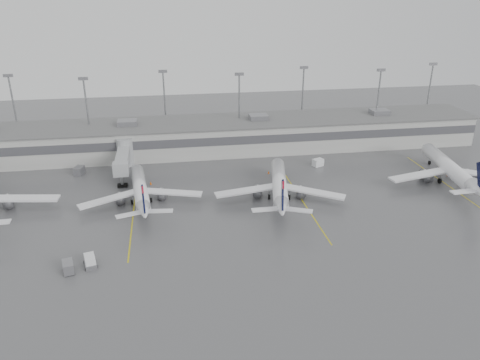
{
  "coord_description": "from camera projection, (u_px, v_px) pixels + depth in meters",
  "views": [
    {
      "loc": [
        -9.74,
        -63.57,
        42.27
      ],
      "look_at": [
        4.4,
        24.0,
        5.0
      ],
      "focal_mm": 35.0,
      "sensor_mm": 36.0,
      "label": 1
    }
  ],
  "objects": [
    {
      "name": "ground",
      "position": [
        237.0,
        267.0,
        75.67
      ],
      "size": [
        260.0,
        260.0,
        0.0
      ],
      "primitive_type": "plane",
      "color": "#4B4B4E",
      "rests_on": "ground"
    },
    {
      "name": "jet_far_right",
      "position": [
        451.0,
        169.0,
        106.62
      ],
      "size": [
        29.54,
        33.34,
        10.83
      ],
      "rotation": [
        0.0,
        0.0,
        -0.15
      ],
      "color": "white",
      "rests_on": "ground"
    },
    {
      "name": "gse_uld_b",
      "position": [
        139.0,
        179.0,
        107.26
      ],
      "size": [
        2.45,
        1.67,
        1.71
      ],
      "primitive_type": "cube",
      "rotation": [
        0.0,
        0.0,
        0.02
      ],
      "color": "white",
      "rests_on": "ground"
    },
    {
      "name": "terminal",
      "position": [
        204.0,
        136.0,
        126.82
      ],
      "size": [
        152.0,
        17.0,
        9.45
      ],
      "color": "#A9A9A4",
      "rests_on": "ground"
    },
    {
      "name": "gse_uld_c",
      "position": [
        318.0,
        163.0,
        117.24
      ],
      "size": [
        3.03,
        2.57,
        1.82
      ],
      "primitive_type": "cube",
      "rotation": [
        0.0,
        0.0,
        0.4
      ],
      "color": "white",
      "rests_on": "ground"
    },
    {
      "name": "cone_c",
      "position": [
        269.0,
        172.0,
        112.74
      ],
      "size": [
        0.42,
        0.42,
        0.66
      ],
      "primitive_type": "cone",
      "color": "#EE5B05",
      "rests_on": "ground"
    },
    {
      "name": "cone_d",
      "position": [
        447.0,
        175.0,
        111.31
      ],
      "size": [
        0.45,
        0.45,
        0.72
      ],
      "primitive_type": "cone",
      "color": "#EE5B05",
      "rests_on": "ground"
    },
    {
      "name": "baggage_cart",
      "position": [
        68.0,
        267.0,
        73.97
      ],
      "size": [
        2.23,
        3.09,
        1.79
      ],
      "rotation": [
        0.0,
        0.0,
        0.25
      ],
      "color": "slate",
      "rests_on": "ground"
    },
    {
      "name": "gse_loader",
      "position": [
        79.0,
        171.0,
        112.11
      ],
      "size": [
        2.56,
        3.35,
        1.86
      ],
      "primitive_type": "cube",
      "rotation": [
        0.0,
        0.0,
        -0.26
      ],
      "color": "slate",
      "rests_on": "ground"
    },
    {
      "name": "stand_markings",
      "position": [
        219.0,
        203.0,
        97.51
      ],
      "size": [
        105.25,
        40.0,
        0.01
      ],
      "color": "#CABA0B",
      "rests_on": "ground"
    },
    {
      "name": "light_masts",
      "position": [
        201.0,
        103.0,
        129.03
      ],
      "size": [
        142.4,
        8.0,
        20.6
      ],
      "color": "gray",
      "rests_on": "ground"
    },
    {
      "name": "jet_bridge_right",
      "position": [
        124.0,
        156.0,
        112.77
      ],
      "size": [
        4.0,
        17.2,
        7.0
      ],
      "color": "gray",
      "rests_on": "ground"
    },
    {
      "name": "cone_b",
      "position": [
        151.0,
        183.0,
        106.55
      ],
      "size": [
        0.47,
        0.47,
        0.74
      ],
      "primitive_type": "cone",
      "color": "#EE5B05",
      "rests_on": "ground"
    },
    {
      "name": "jet_mid_left",
      "position": [
        140.0,
        190.0,
        96.89
      ],
      "size": [
        25.29,
        28.47,
        9.22
      ],
      "rotation": [
        0.0,
        0.0,
        0.1
      ],
      "color": "white",
      "rests_on": "ground"
    },
    {
      "name": "jet_mid_right",
      "position": [
        280.0,
        185.0,
        98.67
      ],
      "size": [
        26.91,
        30.46,
        9.96
      ],
      "rotation": [
        0.0,
        0.0,
        -0.2
      ],
      "color": "white",
      "rests_on": "ground"
    },
    {
      "name": "baggage_tug",
      "position": [
        90.0,
        262.0,
        75.61
      ],
      "size": [
        2.52,
        3.31,
        1.9
      ],
      "rotation": [
        0.0,
        0.0,
        0.25
      ],
      "color": "white",
      "rests_on": "ground"
    }
  ]
}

